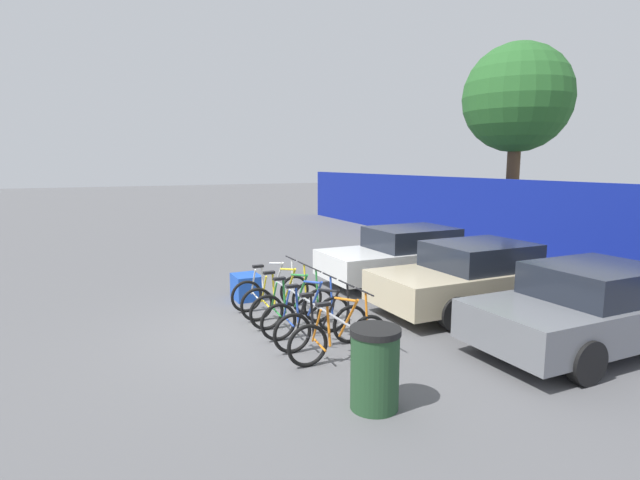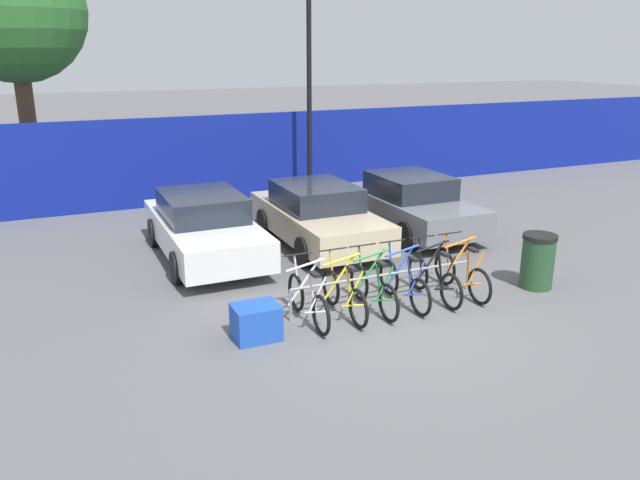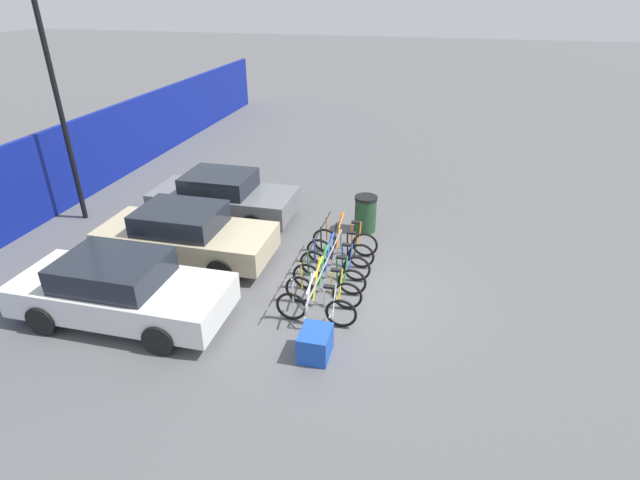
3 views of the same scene
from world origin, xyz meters
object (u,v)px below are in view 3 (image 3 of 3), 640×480
Objects in this scene: bicycle_green at (329,277)px; car_beige at (186,235)px; bicycle_white at (316,308)px; bicycle_black at (340,252)px; bicycle_orange at (345,241)px; bike_rack at (326,266)px; lamp_post at (53,80)px; car_grey at (223,197)px; trash_bin at (365,214)px; cargo_crate at (315,343)px; bicycle_yellow at (323,291)px; bicycle_blue at (335,264)px; car_white at (120,289)px.

bicycle_green is 0.40× the size of car_beige.
bicycle_white and bicycle_green have the same top height.
bicycle_orange is (0.60, 0.00, 0.00)m from bicycle_black.
lamp_post is (1.89, 7.83, 3.50)m from bike_rack.
bicycle_white is 4.23m from car_beige.
car_grey is at bearing 2.13° from car_beige.
bicycle_green is at bearing -105.41° from lamp_post.
trash_bin is (3.02, -0.44, 0.03)m from bike_rack.
bicycle_black is at bearing -9.14° from bike_rack.
bicycle_yellow is at bearing 8.16° from cargo_crate.
car_beige is (0.01, 3.80, 0.31)m from bicycle_blue.
cargo_crate is at bearing -93.14° from car_white.
bicycle_black is at bearing 3.90° from cargo_crate.
bicycle_yellow and bicycle_black have the same top height.
bicycle_white and bicycle_blue have the same top height.
bicycle_orange is 0.24× the size of lamp_post.
bicycle_white is at bearing -115.77° from car_beige.
trash_bin is (3.89, -0.29, 0.14)m from bicycle_yellow.
bicycle_black is 0.24× the size of lamp_post.
car_grey is at bearing 74.19° from bicycle_orange.
bicycle_black is at bearing -80.86° from car_beige.
car_white is (-2.56, 3.94, 0.31)m from bicycle_blue.
bicycle_yellow is at bearing 175.73° from trash_bin.
cargo_crate is at bearing -169.90° from bicycle_white.
bicycle_blue is 0.39× the size of car_white.
lamp_post is at bearing 76.43° from bike_rack.
bicycle_yellow is 0.41× the size of car_grey.
bicycle_white is 5.86m from car_grey.
bicycle_blue is at bearing -3.40° from bicycle_white.
cargo_crate is at bearing -173.97° from bicycle_black.
bicycle_orange is 4.00m from car_beige.
bicycle_orange is (3.04, 0.00, 0.00)m from bicycle_white.
cargo_crate is at bearing -142.27° from car_grey.
bicycle_orange is 2.44× the size of cargo_crate.
bicycle_yellow and bicycle_green have the same top height.
lamp_post reaches higher than bicycle_blue.
bike_rack is at bearing 177.34° from bicycle_orange.
lamp_post reaches higher than bicycle_green.
bicycle_orange is 5.47m from car_white.
bicycle_green is 1.23m from bicycle_black.
lamp_post reaches higher than bicycle_white.
car_grey is 4.19m from trash_bin.
bicycle_blue is at bearing 173.91° from trash_bin.
car_grey is at bearing 38.34° from bicycle_white.
car_beige is (-1.21, 3.80, 0.31)m from bicycle_orange.
bicycle_green is at bearing -63.61° from car_white.
bicycle_yellow is 3.90m from trash_bin.
bicycle_yellow is 0.39× the size of car_white.
bicycle_yellow is 0.24× the size of lamp_post.
bicycle_white is 1.00× the size of bicycle_black.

